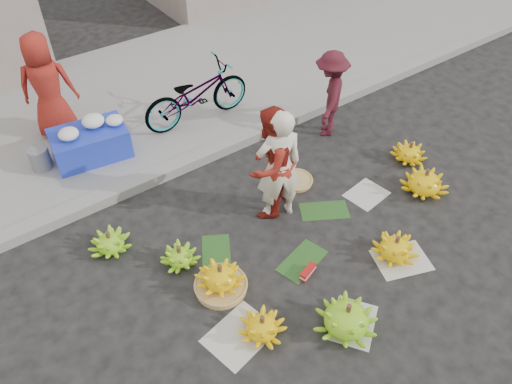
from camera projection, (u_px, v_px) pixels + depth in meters
ground at (298, 247)px, 6.26m from camera, size 80.00×80.00×0.00m
curb at (206, 154)px, 7.53m from camera, size 40.00×0.25×0.15m
sidewalk at (144, 95)px, 8.79m from camera, size 40.00×4.00×0.12m
newspaper_scatter at (342, 290)px, 5.78m from camera, size 3.20×1.80×0.00m
banana_leaves at (282, 241)px, 6.34m from camera, size 2.00×1.00×0.00m
banana_bunch_0 at (220, 279)px, 5.68m from camera, size 0.68×0.68×0.42m
banana_bunch_1 at (262, 327)px, 5.28m from camera, size 0.54×0.54×0.31m
banana_bunch_2 at (347, 318)px, 5.29m from camera, size 0.76×0.76×0.41m
banana_bunch_3 at (395, 248)px, 6.07m from camera, size 0.65×0.65×0.34m
banana_bunch_4 at (425, 182)px, 6.92m from camera, size 0.68×0.68×0.39m
banana_bunch_5 at (409, 152)px, 7.46m from camera, size 0.55×0.55×0.32m
banana_bunch_6 at (180, 256)px, 6.00m from camera, size 0.47×0.47×0.28m
banana_bunch_7 at (110, 242)px, 6.15m from camera, size 0.47×0.47×0.31m
basket_spare at (296, 181)px, 7.15m from camera, size 0.49×0.49×0.05m
incense_stack at (308, 272)px, 5.90m from camera, size 0.26×0.16×0.10m
vendor_cream at (279, 166)px, 6.17m from camera, size 0.68×0.55×1.62m
vendor_red at (270, 164)px, 6.23m from camera, size 0.93×0.83×1.59m
man_striped at (330, 94)px, 7.61m from camera, size 1.01×0.99×1.39m
flower_table at (90, 141)px, 7.27m from camera, size 1.14×0.80×0.62m
grey_bucket at (40, 158)px, 7.12m from camera, size 0.29×0.29×0.33m
flower_vendor at (47, 87)px, 7.31m from camera, size 0.95×0.81×1.64m
bicycle at (196, 94)px, 7.81m from camera, size 0.68×1.82×0.95m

